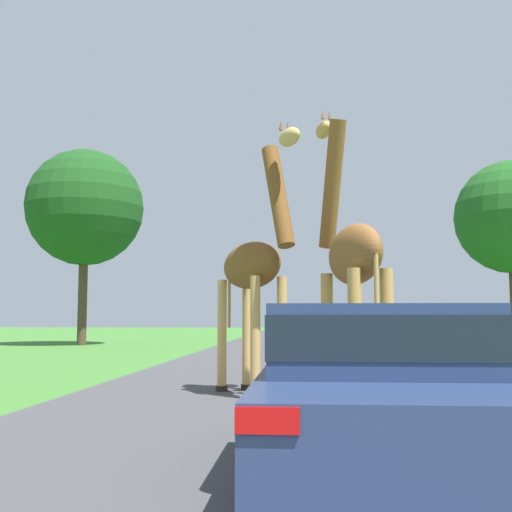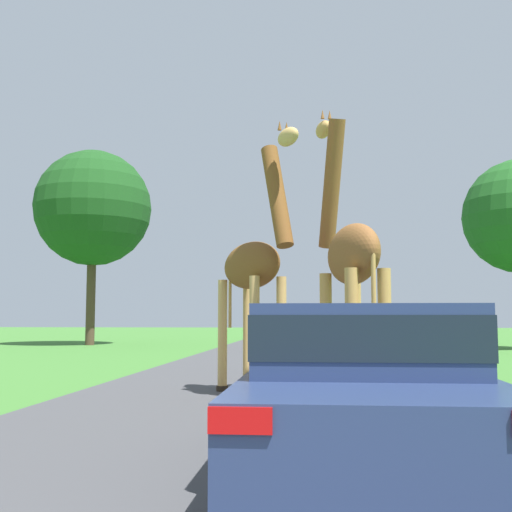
% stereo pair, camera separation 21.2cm
% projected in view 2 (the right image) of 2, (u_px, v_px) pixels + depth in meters
% --- Properties ---
extents(road, '(6.85, 120.00, 0.00)m').
position_uv_depth(road, '(296.00, 346.00, 29.86)').
color(road, '#424244').
rests_on(road, ground).
extents(giraffe_near_road, '(1.76, 2.49, 4.63)m').
position_uv_depth(giraffe_near_road, '(254.00, 269.00, 11.46)').
color(giraffe_near_road, tan).
rests_on(giraffe_near_road, ground).
extents(giraffe_companion, '(1.15, 2.65, 5.06)m').
position_uv_depth(giraffe_companion, '(350.00, 261.00, 10.07)').
color(giraffe_companion, tan).
rests_on(giraffe_companion, ground).
extents(car_lead_maroon, '(1.96, 4.38, 1.48)m').
position_uv_depth(car_lead_maroon, '(362.00, 385.00, 5.56)').
color(car_lead_maroon, navy).
rests_on(car_lead_maroon, ground).
extents(car_queue_right, '(1.83, 4.64, 1.40)m').
position_uv_depth(car_queue_right, '(352.00, 331.00, 26.74)').
color(car_queue_right, '#144C28').
rests_on(car_queue_right, ground).
extents(car_queue_left, '(1.79, 4.72, 1.34)m').
position_uv_depth(car_queue_left, '(342.00, 344.00, 15.28)').
color(car_queue_left, '#561914').
rests_on(car_queue_left, ground).
extents(tree_centre_back, '(5.70, 5.70, 9.56)m').
position_uv_depth(tree_centre_back, '(93.00, 208.00, 31.62)').
color(tree_centre_back, '#4C3828').
rests_on(tree_centre_back, ground).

